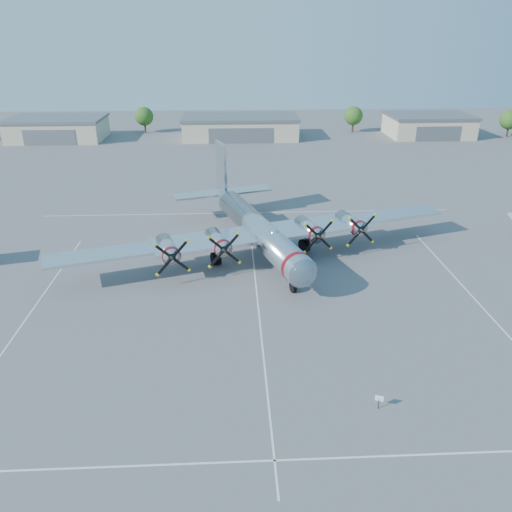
{
  "coord_description": "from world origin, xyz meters",
  "views": [
    {
      "loc": [
        -2.33,
        -45.27,
        24.83
      ],
      "look_at": [
        0.03,
        2.33,
        3.2
      ],
      "focal_mm": 35.0,
      "sensor_mm": 36.0,
      "label": 1
    }
  ],
  "objects_px": {
    "hangar_west": "(58,128)",
    "info_placard": "(379,400)",
    "hangar_east": "(428,125)",
    "tree_far_east": "(510,120)",
    "tree_west": "(144,116)",
    "tree_east": "(353,116)",
    "hangar_center": "(240,127)",
    "main_bomber_b29": "(255,251)"
  },
  "relations": [
    {
      "from": "tree_far_east",
      "to": "info_placard",
      "type": "bearing_deg",
      "value": -121.64
    },
    {
      "from": "tree_west",
      "to": "tree_far_east",
      "type": "relative_size",
      "value": 1.0
    },
    {
      "from": "hangar_west",
      "to": "tree_east",
      "type": "relative_size",
      "value": 3.4
    },
    {
      "from": "info_placard",
      "to": "tree_far_east",
      "type": "bearing_deg",
      "value": 77.8
    },
    {
      "from": "hangar_center",
      "to": "main_bomber_b29",
      "type": "distance_m",
      "value": 71.12
    },
    {
      "from": "hangar_center",
      "to": "info_placard",
      "type": "xyz_separation_m",
      "value": [
        7.84,
        -99.58,
        -1.9
      ]
    },
    {
      "from": "tree_west",
      "to": "tree_east",
      "type": "relative_size",
      "value": 1.0
    },
    {
      "from": "hangar_east",
      "to": "info_placard",
      "type": "bearing_deg",
      "value": -111.96
    },
    {
      "from": "tree_east",
      "to": "info_placard",
      "type": "bearing_deg",
      "value": -101.85
    },
    {
      "from": "hangar_west",
      "to": "hangar_center",
      "type": "relative_size",
      "value": 0.79
    },
    {
      "from": "hangar_east",
      "to": "info_placard",
      "type": "relative_size",
      "value": 17.94
    },
    {
      "from": "tree_west",
      "to": "hangar_center",
      "type": "bearing_deg",
      "value": -17.82
    },
    {
      "from": "tree_west",
      "to": "info_placard",
      "type": "distance_m",
      "value": 112.57
    },
    {
      "from": "hangar_east",
      "to": "main_bomber_b29",
      "type": "bearing_deg",
      "value": -123.82
    },
    {
      "from": "tree_far_east",
      "to": "tree_west",
      "type": "bearing_deg",
      "value": 173.86
    },
    {
      "from": "hangar_center",
      "to": "tree_east",
      "type": "relative_size",
      "value": 4.31
    },
    {
      "from": "tree_west",
      "to": "main_bomber_b29",
      "type": "bearing_deg",
      "value": -72.21
    },
    {
      "from": "hangar_west",
      "to": "tree_far_east",
      "type": "bearing_deg",
      "value": -1.0
    },
    {
      "from": "hangar_west",
      "to": "tree_west",
      "type": "height_order",
      "value": "tree_west"
    },
    {
      "from": "tree_far_east",
      "to": "tree_east",
      "type": "bearing_deg",
      "value": 168.11
    },
    {
      "from": "tree_far_east",
      "to": "main_bomber_b29",
      "type": "relative_size",
      "value": 0.14
    },
    {
      "from": "hangar_east",
      "to": "info_placard",
      "type": "xyz_separation_m",
      "value": [
        -40.16,
        -99.58,
        -1.91
      ]
    },
    {
      "from": "tree_west",
      "to": "main_bomber_b29",
      "type": "distance_m",
      "value": 83.19
    },
    {
      "from": "hangar_west",
      "to": "tree_far_east",
      "type": "xyz_separation_m",
      "value": [
        113.0,
        -1.96,
        1.51
      ]
    },
    {
      "from": "main_bomber_b29",
      "to": "info_placard",
      "type": "relative_size",
      "value": 41.77
    },
    {
      "from": "hangar_east",
      "to": "tree_east",
      "type": "xyz_separation_m",
      "value": [
        -18.0,
        6.04,
        1.51
      ]
    },
    {
      "from": "hangar_west",
      "to": "tree_west",
      "type": "relative_size",
      "value": 3.4
    },
    {
      "from": "tree_west",
      "to": "tree_east",
      "type": "bearing_deg",
      "value": -2.08
    },
    {
      "from": "info_placard",
      "to": "hangar_center",
      "type": "bearing_deg",
      "value": 113.95
    },
    {
      "from": "hangar_east",
      "to": "tree_west",
      "type": "bearing_deg",
      "value": 173.72
    },
    {
      "from": "hangar_west",
      "to": "hangar_center",
      "type": "xyz_separation_m",
      "value": [
        45.0,
        -0.0,
        -0.0
      ]
    },
    {
      "from": "hangar_east",
      "to": "hangar_west",
      "type": "bearing_deg",
      "value": -180.0
    },
    {
      "from": "hangar_center",
      "to": "info_placard",
      "type": "bearing_deg",
      "value": -85.5
    },
    {
      "from": "hangar_east",
      "to": "tree_far_east",
      "type": "distance_m",
      "value": 20.15
    },
    {
      "from": "hangar_east",
      "to": "tree_west",
      "type": "height_order",
      "value": "tree_west"
    },
    {
      "from": "hangar_center",
      "to": "info_placard",
      "type": "height_order",
      "value": "hangar_center"
    },
    {
      "from": "tree_far_east",
      "to": "hangar_west",
      "type": "bearing_deg",
      "value": 179.0
    },
    {
      "from": "tree_west",
      "to": "tree_east",
      "type": "xyz_separation_m",
      "value": [
        55.0,
        -2.0,
        0.0
      ]
    },
    {
      "from": "hangar_east",
      "to": "tree_east",
      "type": "height_order",
      "value": "tree_east"
    },
    {
      "from": "hangar_west",
      "to": "info_placard",
      "type": "bearing_deg",
      "value": -62.05
    },
    {
      "from": "hangar_west",
      "to": "info_placard",
      "type": "relative_size",
      "value": 19.69
    },
    {
      "from": "hangar_east",
      "to": "hangar_center",
      "type": "bearing_deg",
      "value": -180.0
    }
  ]
}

